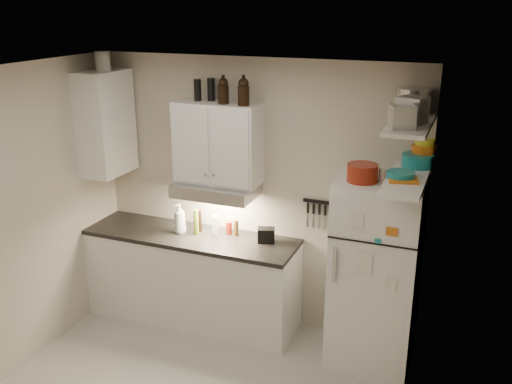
% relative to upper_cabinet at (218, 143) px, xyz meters
% --- Properties ---
extents(ceiling, '(3.20, 3.00, 0.02)m').
position_rel_upper_cabinet_xyz_m(ceiling, '(0.30, -1.33, 0.78)').
color(ceiling, white).
rests_on(ceiling, ground).
extents(back_wall, '(3.20, 0.02, 2.60)m').
position_rel_upper_cabinet_xyz_m(back_wall, '(0.30, 0.18, -0.53)').
color(back_wall, '#BEB3A2').
rests_on(back_wall, ground).
extents(left_wall, '(0.02, 3.00, 2.60)m').
position_rel_upper_cabinet_xyz_m(left_wall, '(-1.31, -1.33, -0.53)').
color(left_wall, '#BEB3A2').
rests_on(left_wall, ground).
extents(right_wall, '(0.02, 3.00, 2.60)m').
position_rel_upper_cabinet_xyz_m(right_wall, '(1.91, -1.33, -0.53)').
color(right_wall, '#BEB3A2').
rests_on(right_wall, ground).
extents(base_cabinet, '(2.10, 0.60, 0.88)m').
position_rel_upper_cabinet_xyz_m(base_cabinet, '(-0.25, -0.14, -1.39)').
color(base_cabinet, white).
rests_on(base_cabinet, floor).
extents(countertop, '(2.10, 0.62, 0.04)m').
position_rel_upper_cabinet_xyz_m(countertop, '(-0.25, -0.14, -0.93)').
color(countertop, black).
rests_on(countertop, base_cabinet).
extents(upper_cabinet, '(0.80, 0.33, 0.75)m').
position_rel_upper_cabinet_xyz_m(upper_cabinet, '(0.00, 0.00, 0.00)').
color(upper_cabinet, white).
rests_on(upper_cabinet, back_wall).
extents(side_cabinet, '(0.33, 0.55, 1.00)m').
position_rel_upper_cabinet_xyz_m(side_cabinet, '(-1.14, -0.14, 0.12)').
color(side_cabinet, white).
rests_on(side_cabinet, left_wall).
extents(range_hood, '(0.76, 0.46, 0.12)m').
position_rel_upper_cabinet_xyz_m(range_hood, '(0.00, -0.06, -0.44)').
color(range_hood, silver).
rests_on(range_hood, back_wall).
extents(fridge, '(0.70, 0.68, 1.70)m').
position_rel_upper_cabinet_xyz_m(fridge, '(1.55, -0.18, -0.98)').
color(fridge, white).
rests_on(fridge, floor).
extents(shelf_hi, '(0.30, 0.95, 0.03)m').
position_rel_upper_cabinet_xyz_m(shelf_hi, '(1.75, -0.31, 0.38)').
color(shelf_hi, white).
rests_on(shelf_hi, right_wall).
extents(shelf_lo, '(0.30, 0.95, 0.03)m').
position_rel_upper_cabinet_xyz_m(shelf_lo, '(1.75, -0.31, -0.07)').
color(shelf_lo, white).
rests_on(shelf_lo, right_wall).
extents(knife_strip, '(0.42, 0.02, 0.03)m').
position_rel_upper_cabinet_xyz_m(knife_strip, '(1.00, 0.15, -0.51)').
color(knife_strip, black).
rests_on(knife_strip, back_wall).
extents(dutch_oven, '(0.31, 0.31, 0.14)m').
position_rel_upper_cabinet_xyz_m(dutch_oven, '(1.40, -0.29, -0.05)').
color(dutch_oven, maroon).
rests_on(dutch_oven, fridge).
extents(book_stack, '(0.28, 0.32, 0.09)m').
position_rel_upper_cabinet_xyz_m(book_stack, '(1.72, -0.35, -0.08)').
color(book_stack, '#C96919').
rests_on(book_stack, fridge).
extents(spice_jar, '(0.07, 0.07, 0.11)m').
position_rel_upper_cabinet_xyz_m(spice_jar, '(1.56, -0.23, -0.07)').
color(spice_jar, silver).
rests_on(spice_jar, fridge).
extents(stock_pot, '(0.37, 0.37, 0.20)m').
position_rel_upper_cabinet_xyz_m(stock_pot, '(1.71, 0.03, 0.49)').
color(stock_pot, silver).
rests_on(stock_pot, shelf_hi).
extents(tin_a, '(0.24, 0.23, 0.19)m').
position_rel_upper_cabinet_xyz_m(tin_a, '(1.75, -0.37, 0.49)').
color(tin_a, '#AAAAAD').
rests_on(tin_a, shelf_hi).
extents(tin_b, '(0.22, 0.22, 0.17)m').
position_rel_upper_cabinet_xyz_m(tin_b, '(1.71, -0.57, 0.47)').
color(tin_b, '#AAAAAD').
rests_on(tin_b, shelf_hi).
extents(bowl_teal, '(0.26, 0.26, 0.10)m').
position_rel_upper_cabinet_xyz_m(bowl_teal, '(1.79, 0.05, 0.00)').
color(bowl_teal, teal).
rests_on(bowl_teal, shelf_lo).
extents(bowl_orange, '(0.21, 0.21, 0.06)m').
position_rel_upper_cabinet_xyz_m(bowl_orange, '(1.83, 0.13, 0.09)').
color(bowl_orange, '#CA6113').
rests_on(bowl_orange, bowl_teal).
extents(bowl_yellow, '(0.16, 0.16, 0.05)m').
position_rel_upper_cabinet_xyz_m(bowl_yellow, '(1.83, 0.13, 0.14)').
color(bowl_yellow, gold).
rests_on(bowl_yellow, bowl_orange).
extents(plates, '(0.22, 0.22, 0.05)m').
position_rel_upper_cabinet_xyz_m(plates, '(1.71, -0.34, -0.02)').
color(plates, teal).
rests_on(plates, shelf_lo).
extents(growler_a, '(0.13, 0.13, 0.24)m').
position_rel_upper_cabinet_xyz_m(growler_a, '(0.09, -0.05, 0.49)').
color(growler_a, black).
rests_on(growler_a, upper_cabinet).
extents(growler_b, '(0.11, 0.11, 0.25)m').
position_rel_upper_cabinet_xyz_m(growler_b, '(0.29, -0.07, 0.50)').
color(growler_b, black).
rests_on(growler_b, upper_cabinet).
extents(thermos_a, '(0.09, 0.09, 0.21)m').
position_rel_upper_cabinet_xyz_m(thermos_a, '(-0.09, 0.07, 0.48)').
color(thermos_a, black).
rests_on(thermos_a, upper_cabinet).
extents(thermos_b, '(0.07, 0.07, 0.20)m').
position_rel_upper_cabinet_xyz_m(thermos_b, '(-0.20, 0.01, 0.47)').
color(thermos_b, black).
rests_on(thermos_b, upper_cabinet).
extents(side_jar, '(0.18, 0.18, 0.18)m').
position_rel_upper_cabinet_xyz_m(side_jar, '(-1.09, -0.15, 0.72)').
color(side_jar, silver).
rests_on(side_jar, side_cabinet).
extents(soap_bottle, '(0.16, 0.16, 0.34)m').
position_rel_upper_cabinet_xyz_m(soap_bottle, '(-0.37, -0.13, -0.74)').
color(soap_bottle, white).
rests_on(soap_bottle, countertop).
extents(pepper_mill, '(0.06, 0.06, 0.16)m').
position_rel_upper_cabinet_xyz_m(pepper_mill, '(0.16, 0.02, -0.83)').
color(pepper_mill, brown).
rests_on(pepper_mill, countertop).
extents(oil_bottle, '(0.06, 0.06, 0.25)m').
position_rel_upper_cabinet_xyz_m(oil_bottle, '(-0.21, -0.10, -0.78)').
color(oil_bottle, '#54691A').
rests_on(oil_bottle, countertop).
extents(vinegar_bottle, '(0.05, 0.05, 0.21)m').
position_rel_upper_cabinet_xyz_m(vinegar_bottle, '(-0.21, -0.02, -0.80)').
color(vinegar_bottle, black).
rests_on(vinegar_bottle, countertop).
extents(clear_bottle, '(0.08, 0.08, 0.20)m').
position_rel_upper_cabinet_xyz_m(clear_bottle, '(-0.02, -0.05, -0.81)').
color(clear_bottle, silver).
rests_on(clear_bottle, countertop).
extents(red_jar, '(0.07, 0.07, 0.13)m').
position_rel_upper_cabinet_xyz_m(red_jar, '(0.09, 0.02, -0.84)').
color(red_jar, maroon).
rests_on(red_jar, countertop).
extents(caddy, '(0.19, 0.16, 0.14)m').
position_rel_upper_cabinet_xyz_m(caddy, '(0.49, -0.02, -0.84)').
color(caddy, black).
rests_on(caddy, countertop).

